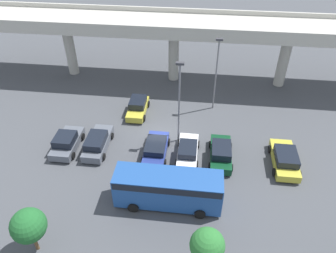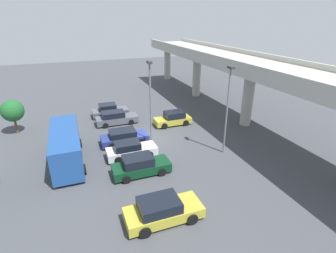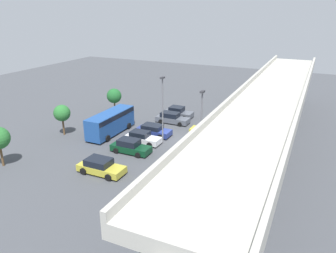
{
  "view_description": "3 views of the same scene",
  "coord_description": "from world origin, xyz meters",
  "px_view_note": "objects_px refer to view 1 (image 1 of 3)",
  "views": [
    {
      "loc": [
        3.61,
        -24.73,
        20.49
      ],
      "look_at": [
        0.71,
        -0.03,
        1.35
      ],
      "focal_mm": 35.0,
      "sensor_mm": 36.0,
      "label": 1
    },
    {
      "loc": [
        23.6,
        -6.92,
        11.9
      ],
      "look_at": [
        0.35,
        1.91,
        1.35
      ],
      "focal_mm": 28.0,
      "sensor_mm": 36.0,
      "label": 2
    },
    {
      "loc": [
        35.34,
        16.05,
        15.91
      ],
      "look_at": [
        2.23,
        0.6,
        2.52
      ],
      "focal_mm": 35.0,
      "sensor_mm": 36.0,
      "label": 3
    }
  ],
  "objects_px": {
    "parked_car_6": "(285,159)",
    "parked_car_0": "(67,142)",
    "lamp_post_mid_lot": "(179,98)",
    "parked_car_3": "(156,149)",
    "lamp_post_near_aisle": "(216,70)",
    "parked_car_4": "(188,151)",
    "tree_front_centre": "(207,245)",
    "parked_car_2": "(138,107)",
    "tree_front_left": "(29,226)",
    "parked_car_1": "(97,143)",
    "shuttle_bus": "(168,187)",
    "parked_car_5": "(221,153)"
  },
  "relations": [
    {
      "from": "parked_car_0",
      "to": "parked_car_3",
      "type": "xyz_separation_m",
      "value": [
        8.39,
        0.1,
        -0.03
      ]
    },
    {
      "from": "parked_car_6",
      "to": "lamp_post_near_aisle",
      "type": "distance_m",
      "value": 11.22
    },
    {
      "from": "parked_car_1",
      "to": "lamp_post_near_aisle",
      "type": "distance_m",
      "value": 14.0
    },
    {
      "from": "parked_car_5",
      "to": "shuttle_bus",
      "type": "height_order",
      "value": "shuttle_bus"
    },
    {
      "from": "parked_car_1",
      "to": "lamp_post_mid_lot",
      "type": "bearing_deg",
      "value": -74.09
    },
    {
      "from": "lamp_post_near_aisle",
      "to": "tree_front_left",
      "type": "bearing_deg",
      "value": -122.22
    },
    {
      "from": "tree_front_centre",
      "to": "shuttle_bus",
      "type": "bearing_deg",
      "value": 118.9
    },
    {
      "from": "lamp_post_mid_lot",
      "to": "tree_front_centre",
      "type": "xyz_separation_m",
      "value": [
        2.89,
        -13.08,
        -1.88
      ]
    },
    {
      "from": "parked_car_1",
      "to": "shuttle_bus",
      "type": "bearing_deg",
      "value": -127.42
    },
    {
      "from": "parked_car_0",
      "to": "parked_car_1",
      "type": "distance_m",
      "value": 2.88
    },
    {
      "from": "parked_car_1",
      "to": "shuttle_bus",
      "type": "relative_size",
      "value": 0.59
    },
    {
      "from": "parked_car_1",
      "to": "parked_car_2",
      "type": "height_order",
      "value": "parked_car_2"
    },
    {
      "from": "parked_car_0",
      "to": "parked_car_3",
      "type": "height_order",
      "value": "parked_car_0"
    },
    {
      "from": "parked_car_5",
      "to": "lamp_post_near_aisle",
      "type": "height_order",
      "value": "lamp_post_near_aisle"
    },
    {
      "from": "parked_car_1",
      "to": "lamp_post_mid_lot",
      "type": "xyz_separation_m",
      "value": [
        7.38,
        2.1,
        4.12
      ]
    },
    {
      "from": "parked_car_2",
      "to": "parked_car_5",
      "type": "distance_m",
      "value": 10.86
    },
    {
      "from": "parked_car_3",
      "to": "parked_car_4",
      "type": "bearing_deg",
      "value": -90.47
    },
    {
      "from": "lamp_post_mid_lot",
      "to": "parked_car_3",
      "type": "bearing_deg",
      "value": -128.83
    },
    {
      "from": "parked_car_1",
      "to": "parked_car_2",
      "type": "xyz_separation_m",
      "value": [
        2.62,
        6.26,
        0.01
      ]
    },
    {
      "from": "parked_car_1",
      "to": "shuttle_bus",
      "type": "xyz_separation_m",
      "value": [
        7.29,
        -5.58,
        1.0
      ]
    },
    {
      "from": "parked_car_0",
      "to": "lamp_post_mid_lot",
      "type": "relative_size",
      "value": 0.53
    },
    {
      "from": "parked_car_5",
      "to": "parked_car_0",
      "type": "bearing_deg",
      "value": 90.73
    },
    {
      "from": "parked_car_0",
      "to": "tree_front_left",
      "type": "xyz_separation_m",
      "value": [
        1.69,
        -10.35,
        1.84
      ]
    },
    {
      "from": "parked_car_0",
      "to": "parked_car_4",
      "type": "distance_m",
      "value": 11.31
    },
    {
      "from": "parked_car_4",
      "to": "lamp_post_mid_lot",
      "type": "distance_m",
      "value": 4.86
    },
    {
      "from": "parked_car_3",
      "to": "parked_car_6",
      "type": "relative_size",
      "value": 0.95
    },
    {
      "from": "parked_car_4",
      "to": "tree_front_centre",
      "type": "height_order",
      "value": "tree_front_centre"
    },
    {
      "from": "parked_car_3",
      "to": "lamp_post_near_aisle",
      "type": "xyz_separation_m",
      "value": [
        5.14,
        8.34,
        4.0
      ]
    },
    {
      "from": "parked_car_0",
      "to": "parked_car_2",
      "type": "relative_size",
      "value": 1.03
    },
    {
      "from": "lamp_post_mid_lot",
      "to": "shuttle_bus",
      "type": "bearing_deg",
      "value": -90.65
    },
    {
      "from": "lamp_post_near_aisle",
      "to": "lamp_post_mid_lot",
      "type": "xyz_separation_m",
      "value": [
        -3.29,
        -6.04,
        0.14
      ]
    },
    {
      "from": "parked_car_6",
      "to": "parked_car_0",
      "type": "bearing_deg",
      "value": 90.22
    },
    {
      "from": "parked_car_0",
      "to": "parked_car_4",
      "type": "bearing_deg",
      "value": -89.61
    },
    {
      "from": "lamp_post_mid_lot",
      "to": "tree_front_centre",
      "type": "relative_size",
      "value": 2.04
    },
    {
      "from": "lamp_post_mid_lot",
      "to": "parked_car_2",
      "type": "bearing_deg",
      "value": 138.88
    },
    {
      "from": "shuttle_bus",
      "to": "tree_front_centre",
      "type": "bearing_deg",
      "value": 118.9
    },
    {
      "from": "parked_car_2",
      "to": "tree_front_left",
      "type": "bearing_deg",
      "value": -12.66
    },
    {
      "from": "parked_car_0",
      "to": "tree_front_centre",
      "type": "relative_size",
      "value": 1.08
    },
    {
      "from": "parked_car_3",
      "to": "parked_car_1",
      "type": "bearing_deg",
      "value": 87.99
    },
    {
      "from": "parked_car_1",
      "to": "parked_car_3",
      "type": "relative_size",
      "value": 1.04
    },
    {
      "from": "shuttle_bus",
      "to": "lamp_post_near_aisle",
      "type": "height_order",
      "value": "lamp_post_near_aisle"
    },
    {
      "from": "parked_car_6",
      "to": "lamp_post_mid_lot",
      "type": "height_order",
      "value": "lamp_post_mid_lot"
    },
    {
      "from": "parked_car_3",
      "to": "lamp_post_near_aisle",
      "type": "relative_size",
      "value": 0.58
    },
    {
      "from": "parked_car_6",
      "to": "lamp_post_near_aisle",
      "type": "height_order",
      "value": "lamp_post_near_aisle"
    },
    {
      "from": "parked_car_3",
      "to": "lamp_post_mid_lot",
      "type": "distance_m",
      "value": 5.09
    },
    {
      "from": "parked_car_4",
      "to": "lamp_post_near_aisle",
      "type": "xyz_separation_m",
      "value": [
        2.22,
        8.36,
        3.99
      ]
    },
    {
      "from": "parked_car_2",
      "to": "parked_car_6",
      "type": "relative_size",
      "value": 0.88
    },
    {
      "from": "shuttle_bus",
      "to": "tree_front_left",
      "type": "height_order",
      "value": "tree_front_left"
    },
    {
      "from": "parked_car_1",
      "to": "parked_car_6",
      "type": "height_order",
      "value": "parked_car_1"
    },
    {
      "from": "parked_car_3",
      "to": "parked_car_5",
      "type": "bearing_deg",
      "value": -89.2
    }
  ]
}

